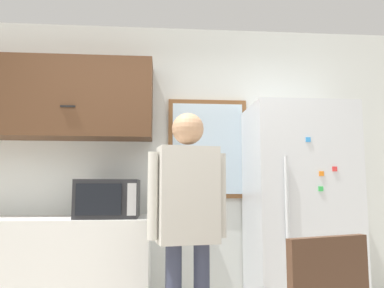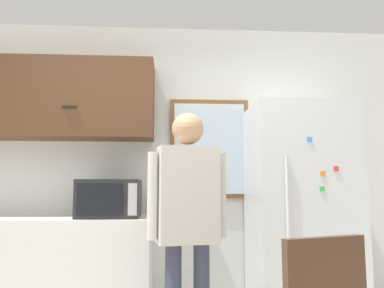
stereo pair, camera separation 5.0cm
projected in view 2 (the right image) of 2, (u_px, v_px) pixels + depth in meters
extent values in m
cube|color=silver|center=(162.00, 168.00, 3.49)|extent=(6.00, 0.06, 2.70)
cube|color=silver|center=(17.00, 276.00, 2.98)|extent=(2.12, 0.62, 0.93)
cube|color=#51331E|center=(32.00, 99.00, 3.28)|extent=(2.12, 0.35, 0.70)
cube|color=black|center=(69.00, 107.00, 3.11)|extent=(0.12, 0.01, 0.01)
cube|color=#232326|center=(110.00, 198.00, 3.05)|extent=(0.49, 0.42, 0.30)
cube|color=black|center=(100.00, 199.00, 2.83)|extent=(0.34, 0.01, 0.24)
cube|color=#B2B2B2|center=(132.00, 199.00, 2.85)|extent=(0.07, 0.01, 0.24)
cube|color=beige|center=(188.00, 194.00, 2.57)|extent=(0.44, 0.29, 0.65)
sphere|color=tan|center=(188.00, 129.00, 2.62)|extent=(0.22, 0.22, 0.22)
cylinder|color=beige|center=(152.00, 195.00, 2.51)|extent=(0.07, 0.07, 0.59)
cylinder|color=beige|center=(221.00, 195.00, 2.63)|extent=(0.07, 0.07, 0.59)
cube|color=silver|center=(301.00, 216.00, 3.13)|extent=(0.82, 0.70, 1.86)
cylinder|color=silver|center=(288.00, 200.00, 2.77)|extent=(0.02, 0.02, 0.65)
cube|color=orange|center=(323.00, 174.00, 2.82)|extent=(0.04, 0.01, 0.04)
cube|color=#338CDB|center=(309.00, 139.00, 2.85)|extent=(0.04, 0.01, 0.04)
cube|color=green|center=(322.00, 189.00, 2.81)|extent=(0.04, 0.01, 0.04)
cube|color=red|center=(336.00, 169.00, 2.83)|extent=(0.04, 0.01, 0.04)
cube|color=brown|center=(209.00, 149.00, 3.50)|extent=(0.74, 0.04, 0.92)
cube|color=silver|center=(210.00, 148.00, 3.48)|extent=(0.66, 0.01, 0.84)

